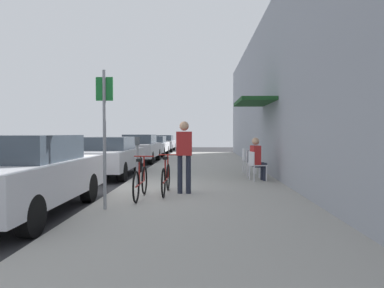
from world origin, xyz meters
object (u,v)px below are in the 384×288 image
parking_meter (137,157)px  bicycle_1 (141,182)px  parked_car_0 (24,174)px  cafe_chair_0 (255,164)px  seated_patron_0 (257,157)px  parked_car_4 (163,143)px  parked_car_1 (109,156)px  pedestrian_standing (184,151)px  bicycle_0 (166,179)px  cafe_chair_2 (247,159)px  parked_car_2 (140,148)px  street_sign (104,128)px  cafe_chair_1 (251,162)px  parked_car_3 (153,146)px

parking_meter → bicycle_1: bearing=-77.6°
parked_car_0 → parking_meter: parked_car_0 is taller
parked_car_0 → cafe_chair_0: parked_car_0 is taller
bicycle_1 → seated_patron_0: seated_patron_0 is taller
parked_car_0 → cafe_chair_0: (4.91, 4.19, -0.15)m
parked_car_4 → parking_meter: (1.55, -20.59, 0.17)m
parked_car_1 → pedestrian_standing: bearing=-55.5°
seated_patron_0 → bicycle_0: bearing=-135.9°
cafe_chair_0 → cafe_chair_2: bearing=90.1°
parked_car_2 → parking_meter: size_ratio=3.33×
street_sign → cafe_chair_1: 6.13m
bicycle_0 → seated_patron_0: size_ratio=1.33×
parked_car_1 → bicycle_0: bearing=-59.9°
cafe_chair_2 → parked_car_3: bearing=113.3°
bicycle_1 → pedestrian_standing: pedestrian_standing is taller
parked_car_1 → bicycle_1: size_ratio=2.57×
bicycle_0 → seated_patron_0: bearing=44.1°
parked_car_0 → seated_patron_0: (4.97, 4.20, 0.04)m
parked_car_4 → street_sign: (1.50, -23.65, 0.93)m
parking_meter → street_sign: 3.15m
bicycle_0 → pedestrian_standing: pedestrian_standing is taller
parked_car_3 → cafe_chair_1: parked_car_3 is taller
parked_car_0 → cafe_chair_1: parked_car_0 is taller
seated_patron_0 → cafe_chair_1: (-0.06, 0.86, -0.19)m
parked_car_4 → seated_patron_0: seated_patron_0 is taller
parking_meter → street_sign: street_sign is taller
bicycle_1 → cafe_chair_2: size_ratio=1.97×
bicycle_1 → cafe_chair_1: (2.93, 3.88, 0.14)m
street_sign → seated_patron_0: 5.45m
cafe_chair_0 → cafe_chair_1: size_ratio=1.00×
parked_car_3 → seated_patron_0: 14.28m
cafe_chair_2 → seated_patron_0: bearing=-88.2°
bicycle_0 → cafe_chair_2: bicycle_0 is taller
seated_patron_0 → pedestrian_standing: 3.16m
street_sign → cafe_chair_2: 7.05m
seated_patron_0 → pedestrian_standing: bearing=-131.3°
bicycle_1 → pedestrian_standing: 1.30m
bicycle_1 → cafe_chair_2: bearing=59.6°
parked_car_2 → cafe_chair_1: 8.74m
parked_car_3 → parked_car_4: (0.00, 6.14, 0.01)m
seated_patron_0 → cafe_chair_1: seated_patron_0 is taller
cafe_chair_0 → street_sign: bearing=-129.7°
parked_car_4 → bicycle_1: (1.98, -22.55, -0.23)m
parked_car_4 → bicycle_0: (2.47, -21.95, -0.23)m
pedestrian_standing → bicycle_0: bearing=-172.2°
parking_meter → bicycle_1: (0.43, -1.96, -0.41)m
parking_meter → cafe_chair_2: 4.53m
cafe_chair_0 → cafe_chair_1: bearing=89.9°
cafe_chair_2 → pedestrian_standing: 4.79m
parked_car_2 → pedestrian_standing: pedestrian_standing is taller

